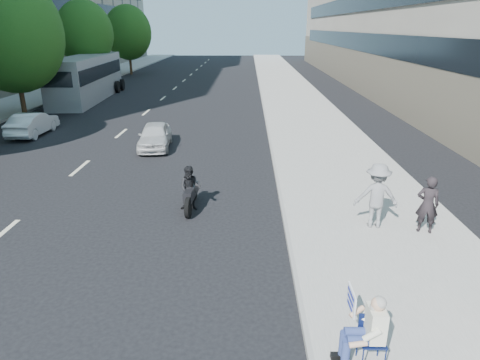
{
  "coord_description": "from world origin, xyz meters",
  "views": [
    {
      "loc": [
        0.34,
        -8.47,
        5.45
      ],
      "look_at": [
        0.13,
        3.36,
        1.19
      ],
      "focal_mm": 32.0,
      "sensor_mm": 36.0,
      "label": 1
    }
  ],
  "objects_px": {
    "jogger": "(377,196)",
    "bus": "(87,78)",
    "white_sedan_mid": "(33,124)",
    "motorcycle": "(191,190)",
    "white_sedan_near": "(155,136)",
    "pedestrian_woman": "(428,205)",
    "seated_protester": "(367,327)"
  },
  "relations": [
    {
      "from": "seated_protester",
      "to": "white_sedan_mid",
      "type": "relative_size",
      "value": 0.35
    },
    {
      "from": "seated_protester",
      "to": "jogger",
      "type": "relative_size",
      "value": 0.71
    },
    {
      "from": "seated_protester",
      "to": "motorcycle",
      "type": "bearing_deg",
      "value": 119.19
    },
    {
      "from": "white_sedan_near",
      "to": "bus",
      "type": "relative_size",
      "value": 0.29
    },
    {
      "from": "jogger",
      "to": "pedestrian_woman",
      "type": "relative_size",
      "value": 1.15
    },
    {
      "from": "motorcycle",
      "to": "bus",
      "type": "distance_m",
      "value": 24.18
    },
    {
      "from": "seated_protester",
      "to": "bus",
      "type": "height_order",
      "value": "bus"
    },
    {
      "from": "pedestrian_woman",
      "to": "white_sedan_mid",
      "type": "xyz_separation_m",
      "value": [
        -16.22,
        11.41,
        -0.34
      ]
    },
    {
      "from": "motorcycle",
      "to": "bus",
      "type": "bearing_deg",
      "value": 121.26
    },
    {
      "from": "bus",
      "to": "white_sedan_near",
      "type": "bearing_deg",
      "value": -63.45
    },
    {
      "from": "seated_protester",
      "to": "white_sedan_mid",
      "type": "height_order",
      "value": "seated_protester"
    },
    {
      "from": "pedestrian_woman",
      "to": "motorcycle",
      "type": "xyz_separation_m",
      "value": [
        -6.61,
        1.75,
        -0.31
      ]
    },
    {
      "from": "motorcycle",
      "to": "bus",
      "type": "height_order",
      "value": "bus"
    },
    {
      "from": "jogger",
      "to": "motorcycle",
      "type": "height_order",
      "value": "jogger"
    },
    {
      "from": "jogger",
      "to": "bus",
      "type": "bearing_deg",
      "value": -48.85
    },
    {
      "from": "seated_protester",
      "to": "white_sedan_mid",
      "type": "bearing_deg",
      "value": 129.24
    },
    {
      "from": "pedestrian_woman",
      "to": "white_sedan_near",
      "type": "distance_m",
      "value": 12.85
    },
    {
      "from": "jogger",
      "to": "pedestrian_woman",
      "type": "height_order",
      "value": "jogger"
    },
    {
      "from": "white_sedan_mid",
      "to": "white_sedan_near",
      "type": "bearing_deg",
      "value": 160.64
    },
    {
      "from": "jogger",
      "to": "bus",
      "type": "distance_m",
      "value": 28.14
    },
    {
      "from": "white_sedan_near",
      "to": "white_sedan_mid",
      "type": "bearing_deg",
      "value": 155.37
    },
    {
      "from": "jogger",
      "to": "motorcycle",
      "type": "distance_m",
      "value": 5.54
    },
    {
      "from": "white_sedan_near",
      "to": "pedestrian_woman",
      "type": "bearing_deg",
      "value": -49.4
    },
    {
      "from": "jogger",
      "to": "bus",
      "type": "relative_size",
      "value": 0.15
    },
    {
      "from": "bus",
      "to": "white_sedan_mid",
      "type": "bearing_deg",
      "value": -87.35
    },
    {
      "from": "white_sedan_near",
      "to": "motorcycle",
      "type": "bearing_deg",
      "value": -75.36
    },
    {
      "from": "jogger",
      "to": "white_sedan_mid",
      "type": "distance_m",
      "value": 18.61
    },
    {
      "from": "jogger",
      "to": "white_sedan_near",
      "type": "distance_m",
      "value": 11.73
    },
    {
      "from": "seated_protester",
      "to": "bus",
      "type": "bearing_deg",
      "value": 117.25
    },
    {
      "from": "seated_protester",
      "to": "pedestrian_woman",
      "type": "xyz_separation_m",
      "value": [
        2.9,
        4.91,
        0.08
      ]
    },
    {
      "from": "white_sedan_mid",
      "to": "bus",
      "type": "relative_size",
      "value": 0.3
    },
    {
      "from": "jogger",
      "to": "pedestrian_woman",
      "type": "bearing_deg",
      "value": 171.88
    }
  ]
}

